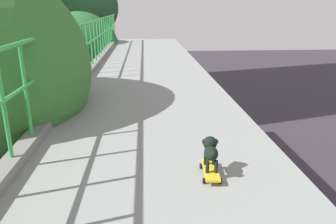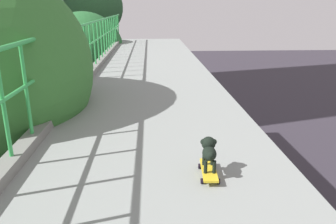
{
  "view_description": "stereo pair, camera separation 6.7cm",
  "coord_description": "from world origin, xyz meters",
  "px_view_note": "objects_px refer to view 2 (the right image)",
  "views": [
    {
      "loc": [
        1.19,
        -0.68,
        7.94
      ],
      "look_at": [
        1.48,
        3.46,
        6.59
      ],
      "focal_mm": 35.14,
      "sensor_mm": 36.0,
      "label": 1
    },
    {
      "loc": [
        1.26,
        -0.68,
        7.94
      ],
      "look_at": [
        1.48,
        3.46,
        6.59
      ],
      "focal_mm": 35.14,
      "sensor_mm": 36.0,
      "label": 2
    }
  ],
  "objects_px": {
    "city_bus": "(23,91)",
    "small_dog": "(209,150)",
    "car_yellow_cab_fifth": "(21,179)",
    "toy_skateboard": "(209,170)"
  },
  "relations": [
    {
      "from": "car_yellow_cab_fifth",
      "to": "city_bus",
      "type": "height_order",
      "value": "city_bus"
    },
    {
      "from": "toy_skateboard",
      "to": "small_dog",
      "type": "bearing_deg",
      "value": 86.45
    },
    {
      "from": "car_yellow_cab_fifth",
      "to": "toy_skateboard",
      "type": "xyz_separation_m",
      "value": [
        6.42,
        -10.3,
        5.72
      ]
    },
    {
      "from": "city_bus",
      "to": "toy_skateboard",
      "type": "distance_m",
      "value": 24.54
    },
    {
      "from": "toy_skateboard",
      "to": "city_bus",
      "type": "bearing_deg",
      "value": 115.29
    },
    {
      "from": "toy_skateboard",
      "to": "small_dog",
      "type": "relative_size",
      "value": 1.37
    },
    {
      "from": "car_yellow_cab_fifth",
      "to": "city_bus",
      "type": "xyz_separation_m",
      "value": [
        -3.88,
        11.49,
        1.14
      ]
    },
    {
      "from": "city_bus",
      "to": "small_dog",
      "type": "distance_m",
      "value": 24.54
    },
    {
      "from": "car_yellow_cab_fifth",
      "to": "small_dog",
      "type": "bearing_deg",
      "value": -57.97
    },
    {
      "from": "city_bus",
      "to": "toy_skateboard",
      "type": "xyz_separation_m",
      "value": [
        10.3,
        -21.8,
        4.58
      ]
    }
  ]
}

